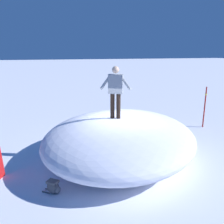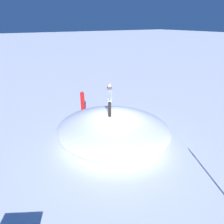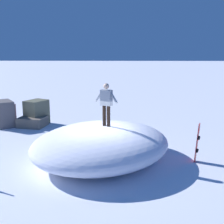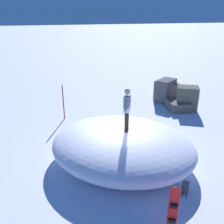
{
  "view_description": "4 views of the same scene",
  "coord_description": "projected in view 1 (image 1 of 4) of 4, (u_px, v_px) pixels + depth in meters",
  "views": [
    {
      "loc": [
        2.84,
        7.1,
        3.61
      ],
      "look_at": [
        0.22,
        -0.14,
        1.61
      ],
      "focal_mm": 36.73,
      "sensor_mm": 36.0,
      "label": 1
    },
    {
      "loc": [
        -7.12,
        4.51,
        5.81
      ],
      "look_at": [
        0.17,
        0.11,
        1.68
      ],
      "focal_mm": 29.94,
      "sensor_mm": 36.0,
      "label": 2
    },
    {
      "loc": [
        0.79,
        -10.79,
        4.43
      ],
      "look_at": [
        0.44,
        0.47,
        2.0
      ],
      "focal_mm": 45.53,
      "sensor_mm": 36.0,
      "label": 3
    },
    {
      "loc": [
        8.31,
        -2.92,
        5.78
      ],
      "look_at": [
        -0.47,
        -0.16,
        2.05
      ],
      "focal_mm": 39.67,
      "sensor_mm": 36.0,
      "label": 4
    }
  ],
  "objects": [
    {
      "name": "trail_marker_pole",
      "position": [
        205.0,
        106.0,
        11.19
      ],
      "size": [
        0.1,
        0.1,
        2.02
      ],
      "color": "#A51E19",
      "rests_on": "ground"
    },
    {
      "name": "snow_mound",
      "position": [
        120.0,
        137.0,
        7.99
      ],
      "size": [
        7.7,
        7.78,
        1.48
      ],
      "primitive_type": "ellipsoid",
      "rotation": [
        0.0,
        0.0,
        0.85
      ],
      "color": "white",
      "rests_on": "ground"
    },
    {
      "name": "backpack_near",
      "position": [
        53.0,
        187.0,
        6.02
      ],
      "size": [
        0.5,
        0.47,
        0.36
      ],
      "color": "#4C4C51",
      "rests_on": "ground"
    },
    {
      "name": "ground",
      "position": [
        119.0,
        155.0,
        8.31
      ],
      "size": [
        240.0,
        240.0,
        0.0
      ],
      "primitive_type": "plane",
      "color": "white"
    },
    {
      "name": "snowboarder_standing",
      "position": [
        116.0,
        89.0,
        7.42
      ],
      "size": [
        0.95,
        0.57,
        1.71
      ],
      "color": "black",
      "rests_on": "snow_mound"
    }
  ]
}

